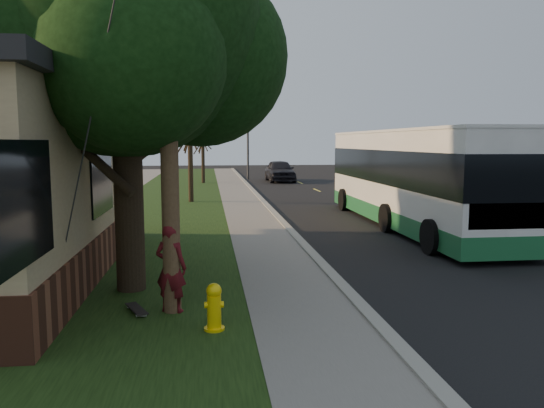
{
  "coord_description": "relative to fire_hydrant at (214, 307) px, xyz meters",
  "views": [
    {
      "loc": [
        -2.66,
        -7.99,
        2.97
      ],
      "look_at": [
        -1.16,
        4.45,
        1.5
      ],
      "focal_mm": 35.0,
      "sensor_mm": 36.0,
      "label": 1
    }
  ],
  "objects": [
    {
      "name": "ground",
      "position": [
        2.6,
        0.0,
        -0.43
      ],
      "size": [
        120.0,
        120.0,
        0.0
      ],
      "primitive_type": "plane",
      "color": "black",
      "rests_on": "ground"
    },
    {
      "name": "leafy_tree",
      "position": [
        -1.57,
        2.65,
        4.73
      ],
      "size": [
        6.3,
        6.0,
        7.8
      ],
      "color": "black",
      "rests_on": "grass_verge"
    },
    {
      "name": "skateboard_main",
      "position": [
        -1.31,
        1.02,
        -0.31
      ],
      "size": [
        0.48,
        0.78,
        0.07
      ],
      "color": "black",
      "rests_on": "grass_verge"
    },
    {
      "name": "curb",
      "position": [
        2.6,
        10.0,
        -0.37
      ],
      "size": [
        0.25,
        80.0,
        0.12
      ],
      "primitive_type": "cube",
      "color": "gray",
      "rests_on": "ground"
    },
    {
      "name": "bare_tree_far",
      "position": [
        -0.4,
        30.0,
        1.57
      ],
      "size": [
        1.38,
        1.21,
        4.03
      ],
      "color": "black",
      "rests_on": "grass_verge"
    },
    {
      "name": "skateboarder",
      "position": [
        -0.71,
        0.99,
        0.4
      ],
      "size": [
        0.66,
        0.55,
        1.53
      ],
      "primitive_type": "imported",
      "rotation": [
        0.0,
        0.0,
        2.76
      ],
      "color": "#511015",
      "rests_on": "grass_verge"
    },
    {
      "name": "fire_hydrant",
      "position": [
        0.0,
        0.0,
        0.0
      ],
      "size": [
        0.32,
        0.32,
        0.74
      ],
      "color": "yellow",
      "rests_on": "grass_verge"
    },
    {
      "name": "sidewalk",
      "position": [
        1.6,
        10.0,
        -0.39
      ],
      "size": [
        2.0,
        80.0,
        0.08
      ],
      "primitive_type": "cube",
      "color": "slate",
      "rests_on": "ground"
    },
    {
      "name": "utility_pole",
      "position": [
        -0.71,
        0.99,
        4.2
      ],
      "size": [
        2.86,
        3.21,
        9.07
      ],
      "color": "#473321",
      "rests_on": "ground"
    },
    {
      "name": "bare_tree_near",
      "position": [
        -0.9,
        18.0,
        1.72
      ],
      "size": [
        1.38,
        1.21,
        4.31
      ],
      "color": "black",
      "rests_on": "grass_verge"
    },
    {
      "name": "traffic_signal",
      "position": [
        3.1,
        34.0,
        2.73
      ],
      "size": [
        0.18,
        0.22,
        5.5
      ],
      "color": "#2D2D30",
      "rests_on": "ground"
    },
    {
      "name": "distant_car",
      "position": [
        5.31,
        31.48,
        0.38
      ],
      "size": [
        1.97,
        4.81,
        1.63
      ],
      "primitive_type": "imported",
      "rotation": [
        0.0,
        0.0,
        0.01
      ],
      "color": "black",
      "rests_on": "ground"
    },
    {
      "name": "transit_bus",
      "position": [
        7.07,
        9.73,
        1.37
      ],
      "size": [
        2.88,
        12.48,
        3.37
      ],
      "color": "silver",
      "rests_on": "ground"
    },
    {
      "name": "road",
      "position": [
        6.6,
        10.0,
        -0.43
      ],
      "size": [
        8.0,
        80.0,
        0.01
      ],
      "primitive_type": "cube",
      "color": "black",
      "rests_on": "ground"
    },
    {
      "name": "grass_verge",
      "position": [
        -1.9,
        10.0,
        -0.4
      ],
      "size": [
        5.0,
        80.0,
        0.07
      ],
      "primitive_type": "cube",
      "color": "black",
      "rests_on": "ground"
    }
  ]
}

